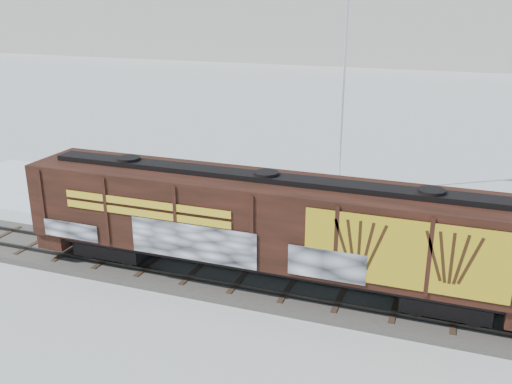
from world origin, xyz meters
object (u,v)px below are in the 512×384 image
at_px(flagpole, 344,109).
at_px(car_white, 201,189).
at_px(hopper_railcar, 266,222).
at_px(car_dark, 346,219).
at_px(car_silver, 156,187).

distance_m(flagpole, car_white, 9.09).
height_order(hopper_railcar, car_dark, hopper_railcar).
xyz_separation_m(hopper_railcar, flagpole, (0.28, 12.35, 2.10)).
height_order(flagpole, car_dark, flagpole).
relative_size(car_silver, car_dark, 0.99).
bearing_deg(car_dark, hopper_railcar, 175.79).
height_order(car_white, car_dark, car_dark).
relative_size(hopper_railcar, car_dark, 3.78).
bearing_deg(flagpole, car_white, -149.57).
bearing_deg(hopper_railcar, car_white, 128.95).
xyz_separation_m(flagpole, car_silver, (-9.27, -4.99, -4.03)).
height_order(flagpole, car_white, flagpole).
relative_size(flagpole, car_white, 3.00).
distance_m(car_silver, car_dark, 10.81).
bearing_deg(hopper_railcar, car_silver, 140.67).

